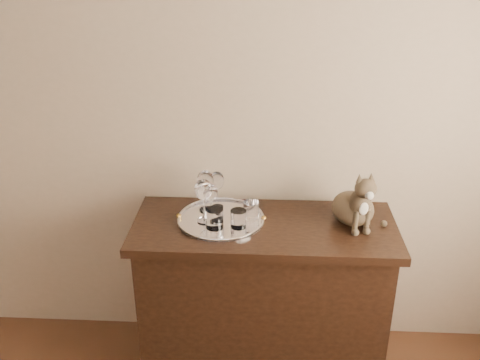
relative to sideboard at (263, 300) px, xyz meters
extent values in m
cube|color=tan|center=(-0.60, 0.31, 0.93)|extent=(4.00, 0.10, 2.70)
cylinder|color=white|center=(-0.20, 0.03, 0.43)|extent=(0.40, 0.40, 0.01)
cylinder|color=white|center=(-0.12, -0.04, 0.47)|extent=(0.07, 0.07, 0.08)
cylinder|color=white|center=(-0.22, -0.05, 0.48)|extent=(0.08, 0.08, 0.09)
cylinder|color=white|center=(-0.06, 0.04, 0.47)|extent=(0.07, 0.07, 0.08)
camera|label=1|loc=(0.00, -2.11, 1.63)|focal=40.00mm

